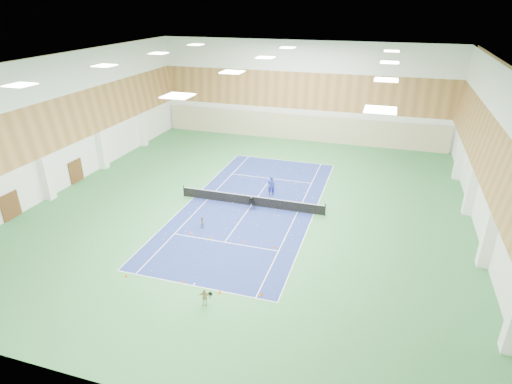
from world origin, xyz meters
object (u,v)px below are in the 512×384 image
Objects in this scene: child_apron at (204,297)px; ball_cart at (252,204)px; child_court at (202,222)px; coach at (271,186)px; tennis_net at (251,200)px.

ball_cart is at bearing 86.55° from child_apron.
child_apron is at bearing -67.66° from child_court.
child_court is at bearing 52.13° from coach.
ball_cart is (-1.19, 12.73, -0.10)m from child_apron.
ball_cart is (2.68, 4.28, -0.03)m from child_court.
child_court is 0.87× the size of child_apron.
coach is 2.06× the size of ball_cart.
child_apron is at bearing -83.87° from tennis_net.
coach is 1.68× the size of child_apron.
coach is 15.97m from child_apron.
tennis_net is 5.45m from child_court.
child_court is 9.30m from child_apron.
coach is at bearing 62.72° from child_court.
child_court is 1.06× the size of ball_cart.
tennis_net reaches higher than child_court.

